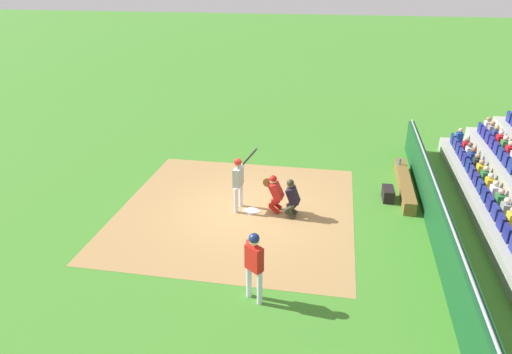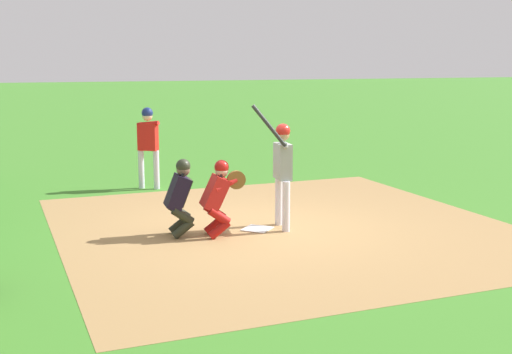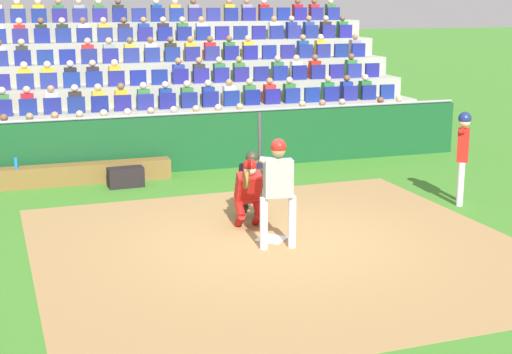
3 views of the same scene
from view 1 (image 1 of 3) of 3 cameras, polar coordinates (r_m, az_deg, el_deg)
The scene contains 11 objects.
ground_plane at distance 14.86m, azimuth -0.58°, elevation -4.32°, with size 160.00×160.00×0.00m, color #3E7F28.
infield_dirt_patch at distance 14.96m, azimuth -2.46°, elevation -4.12°, with size 7.79×7.58×0.01m, color #A17B4A.
home_plate_marker at distance 14.85m, azimuth -0.58°, elevation -4.26°, with size 0.44×0.44×0.02m, color white.
batter_at_plate at distance 14.49m, azimuth -2.22°, elevation -0.11°, with size 0.62×0.76×2.15m.
catcher_crouching at distance 14.56m, azimuth 2.39°, elevation -1.81°, with size 0.49×0.72×1.28m.
home_plate_umpire at distance 14.28m, azimuth 4.53°, elevation -2.45°, with size 0.49×0.48×1.30m.
dugout_wall at distance 14.57m, azimuth 21.52°, elevation -3.82°, with size 13.96×0.24×1.38m.
dugout_bench at distance 17.07m, azimuth 18.21°, elevation -0.83°, with size 4.05×0.40×0.44m, color brown.
water_bottle_on_bench at distance 18.10m, azimuth 17.70°, elevation 1.85°, with size 0.07×0.07×0.25m, color blue.
equipment_duffel_bag at distance 16.15m, azimuth 16.31°, elevation -2.06°, with size 0.75×0.36×0.43m, color black.
on_deck_batter at distance 10.51m, azimuth -0.24°, elevation -10.44°, with size 0.44×0.49×1.83m.
Camera 1 is at (-12.76, -2.75, 7.09)m, focal length 31.72 mm.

